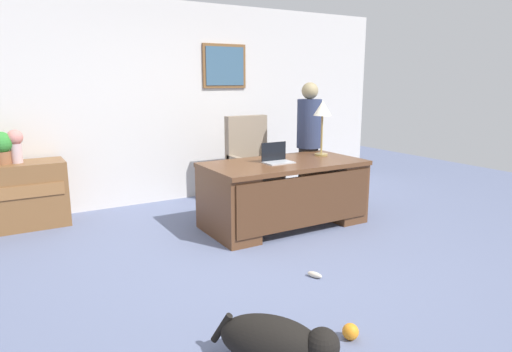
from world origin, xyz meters
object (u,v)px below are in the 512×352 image
(armchair, at_px, (252,166))
(desk, at_px, (285,191))
(desk_lamp, at_px, (322,112))
(person_standing, at_px, (309,143))
(dog_lying, at_px, (276,341))
(laptop, at_px, (276,158))
(credenza, at_px, (6,197))
(dog_toy_plush, at_px, (315,275))
(vase_with_flowers, at_px, (15,144))
(dog_toy_ball, at_px, (350,332))
(potted_plant, at_px, (1,146))

(armchair, bearing_deg, desk, -98.16)
(desk_lamp, bearing_deg, person_standing, 73.13)
(armchair, bearing_deg, desk_lamp, -60.05)
(dog_lying, bearing_deg, laptop, 56.96)
(credenza, xyz_separation_m, desk_lamp, (3.42, -1.32, 0.91))
(armchair, height_order, dog_toy_plush, armchair)
(desk, relative_size, vase_with_flowers, 4.90)
(vase_with_flowers, bearing_deg, armchair, -9.57)
(vase_with_flowers, bearing_deg, dog_lying, -73.10)
(desk, distance_m, person_standing, 1.06)
(desk_lamp, distance_m, vase_with_flowers, 3.54)
(credenza, height_order, laptop, laptop)
(vase_with_flowers, distance_m, dog_toy_ball, 4.13)
(person_standing, xyz_separation_m, dog_toy_plush, (-1.35, -1.90, -0.82))
(desk_lamp, height_order, vase_with_flowers, desk_lamp)
(dog_toy_ball, distance_m, dog_toy_plush, 0.95)
(vase_with_flowers, bearing_deg, potted_plant, 180.00)
(person_standing, xyz_separation_m, dog_toy_ball, (-1.73, -2.77, -0.79))
(person_standing, relative_size, desk_lamp, 2.44)
(dog_lying, distance_m, potted_plant, 3.93)
(dog_toy_ball, height_order, dog_toy_plush, dog_toy_ball)
(dog_lying, relative_size, laptop, 2.13)
(dog_toy_plush, bearing_deg, desk_lamp, 50.37)
(dog_toy_ball, bearing_deg, dog_toy_plush, 66.33)
(potted_plant, bearing_deg, vase_with_flowers, 0.00)
(dog_lying, height_order, laptop, laptop)
(laptop, xyz_separation_m, desk_lamp, (0.74, 0.13, 0.48))
(desk, xyz_separation_m, person_standing, (0.77, 0.59, 0.43))
(desk, relative_size, person_standing, 1.12)
(potted_plant, bearing_deg, dog_toy_ball, -63.65)
(credenza, relative_size, dog_toy_ball, 11.60)
(credenza, xyz_separation_m, dog_toy_plush, (2.21, -2.79, -0.35))
(desk, height_order, dog_lying, desk)
(laptop, distance_m, dog_toy_ball, 2.48)
(potted_plant, distance_m, dog_toy_ball, 4.18)
(armchair, relative_size, laptop, 3.73)
(credenza, distance_m, dog_lying, 3.85)
(credenza, bearing_deg, potted_plant, 7.56)
(armchair, distance_m, desk_lamp, 1.25)
(credenza, xyz_separation_m, vase_with_flowers, (0.15, 0.00, 0.60))
(dog_toy_plush, bearing_deg, dog_toy_ball, -113.67)
(desk_lamp, distance_m, dog_toy_plush, 2.29)
(armchair, distance_m, potted_plant, 2.98)
(desk, xyz_separation_m, dog_toy_ball, (-0.96, -2.18, -0.36))
(dog_lying, relative_size, potted_plant, 1.89)
(dog_lying, bearing_deg, dog_toy_plush, 41.69)
(potted_plant, relative_size, dog_toy_ball, 3.29)
(potted_plant, bearing_deg, dog_lying, -71.09)
(person_standing, distance_m, dog_lying, 3.64)
(desk, xyz_separation_m, dog_lying, (-1.52, -2.15, -0.26))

